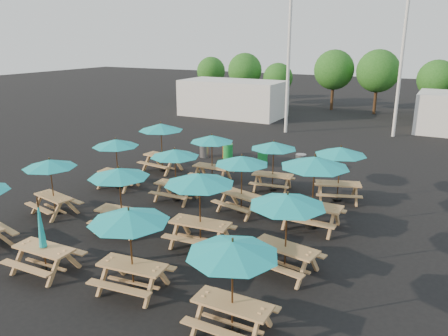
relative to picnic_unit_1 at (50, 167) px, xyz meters
The scene contains 30 objects.
ground 5.66m from the picnic_unit_1, 35.42° to the left, with size 120.00×120.00×0.00m, color black.
picnic_unit_1 is the anchor object (origin of this frame).
picnic_unit_2 3.26m from the picnic_unit_1, 88.28° to the left, with size 2.01×2.01×2.10m.
picnic_unit_3 6.11m from the picnic_unit_1, 87.09° to the left, with size 2.29×2.29×2.28m.
picnic_unit_4 4.30m from the picnic_unit_1, 44.78° to the right, with size 1.72×1.51×2.14m.
picnic_unit_5 3.08m from the picnic_unit_1, ahead, with size 2.15×2.15×2.15m.
picnic_unit_6 4.40m from the picnic_unit_1, 45.68° to the left, with size 1.93×1.93×2.06m.
picnic_unit_7 6.63m from the picnic_unit_1, 61.62° to the left, with size 1.92×1.92×2.08m.
picnic_unit_8 6.22m from the picnic_unit_1, 24.50° to the right, with size 2.18×2.18×2.17m.
picnic_unit_9 5.88m from the picnic_unit_1, ahead, with size 2.27×2.27×2.31m.
picnic_unit_10 6.66m from the picnic_unit_1, 29.13° to the left, with size 2.32×2.32×2.12m.
picnic_unit_11 8.42m from the picnic_unit_1, 45.29° to the left, with size 2.10×2.10×2.07m.
picnic_unit_12 9.02m from the picnic_unit_1, 18.47° to the right, with size 1.96×1.96×2.15m.
picnic_unit_13 8.67m from the picnic_unit_1, ahead, with size 2.32×2.32×2.23m.
picnic_unit_14 9.01m from the picnic_unit_1, 20.41° to the left, with size 2.23×2.23×2.46m.
picnic_unit_15 10.49m from the picnic_unit_1, 35.10° to the left, with size 2.48×2.48×2.15m.
waste_bin_0 9.31m from the picnic_unit_1, 85.00° to the left, with size 0.50×0.50×0.80m, color gray.
waste_bin_1 9.85m from the picnic_unit_1, 78.37° to the left, with size 0.50×0.50×0.80m, color #ED5E0D.
waste_bin_2 9.71m from the picnic_unit_1, 77.45° to the left, with size 0.50×0.50×0.80m, color #1A923A.
waste_bin_3 10.32m from the picnic_unit_1, 66.87° to the left, with size 0.50×0.50×0.80m, color #1A923A.
waste_bin_4 11.07m from the picnic_unit_1, 56.55° to the left, with size 0.50×0.50×0.80m, color gray.
mast_0 17.80m from the picnic_unit_1, 82.06° to the left, with size 0.20×0.20×12.00m, color silver.
mast_1 21.51m from the picnic_unit_1, 65.07° to the left, with size 0.20×0.20×12.00m, color silver.
event_tent_0 21.43m from the picnic_unit_1, 99.71° to the left, with size 8.00×4.00×2.80m, color silver.
tree_0 29.99m from the picnic_unit_1, 108.85° to the left, with size 2.80×2.80×4.24m.
tree_1 27.58m from the picnic_unit_1, 101.22° to the left, with size 3.11×3.11×4.72m.
tree_2 26.86m from the picnic_unit_1, 94.28° to the left, with size 2.59×2.59×3.93m.
tree_3 28.01m from the picnic_unit_1, 84.59° to the left, with size 3.36×3.36×5.09m.
tree_4 28.14m from the picnic_unit_1, 77.07° to the left, with size 3.41×3.41×5.17m.
tree_5 29.78m from the picnic_unit_1, 69.11° to the left, with size 2.94×2.94×4.45m.
Camera 1 is at (7.75, -13.08, 6.06)m, focal length 35.00 mm.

